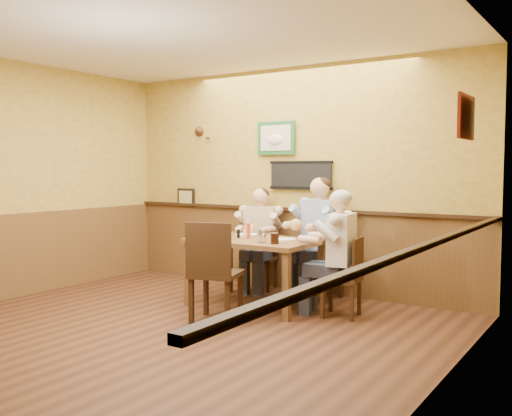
{
  "coord_description": "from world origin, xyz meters",
  "views": [
    {
      "loc": [
        3.59,
        -3.77,
        1.54
      ],
      "look_at": [
        0.16,
        1.45,
        1.1
      ],
      "focal_mm": 40.0,
      "sensor_mm": 36.0,
      "label": 1
    }
  ],
  "objects": [
    {
      "name": "room",
      "position": [
        0.13,
        0.17,
        1.69
      ],
      "size": [
        5.02,
        5.03,
        2.81
      ],
      "color": "#351D10",
      "rests_on": "ground"
    },
    {
      "name": "dining_table",
      "position": [
        0.11,
        1.5,
        0.66
      ],
      "size": [
        1.4,
        0.9,
        0.75
      ],
      "color": "brown",
      "rests_on": "ground"
    },
    {
      "name": "chair_back_left",
      "position": [
        -0.3,
        2.25,
        0.41
      ],
      "size": [
        0.45,
        0.45,
        0.81
      ],
      "primitive_type": null,
      "rotation": [
        0.0,
        0.0,
        0.24
      ],
      "color": "#311E0F",
      "rests_on": "ground"
    },
    {
      "name": "chair_back_right",
      "position": [
        0.56,
        2.24,
        0.45
      ],
      "size": [
        0.5,
        0.5,
        0.9
      ],
      "primitive_type": null,
      "rotation": [
        0.0,
        0.0,
        -0.24
      ],
      "color": "#311E0F",
      "rests_on": "ground"
    },
    {
      "name": "chair_right_end",
      "position": [
        1.13,
        1.58,
        0.41
      ],
      "size": [
        0.44,
        0.44,
        0.83
      ],
      "primitive_type": null,
      "rotation": [
        0.0,
        0.0,
        -1.41
      ],
      "color": "#311E0F",
      "rests_on": "ground"
    },
    {
      "name": "chair_near_side",
      "position": [
        0.16,
        0.73,
        0.51
      ],
      "size": [
        0.58,
        0.58,
        1.01
      ],
      "primitive_type": null,
      "rotation": [
        0.0,
        0.0,
        3.42
      ],
      "color": "#311E0F",
      "rests_on": "ground"
    },
    {
      "name": "diner_tan_shirt",
      "position": [
        -0.3,
        2.25,
        0.58
      ],
      "size": [
        0.64,
        0.64,
        1.16
      ],
      "primitive_type": null,
      "rotation": [
        0.0,
        0.0,
        0.24
      ],
      "color": "beige",
      "rests_on": "ground"
    },
    {
      "name": "diner_blue_polo",
      "position": [
        0.56,
        2.24,
        0.64
      ],
      "size": [
        0.72,
        0.72,
        1.28
      ],
      "primitive_type": null,
      "rotation": [
        0.0,
        0.0,
        -0.24
      ],
      "color": "#849DC7",
      "rests_on": "ground"
    },
    {
      "name": "diner_white_elder",
      "position": [
        1.13,
        1.58,
        0.59
      ],
      "size": [
        0.63,
        0.63,
        1.18
      ],
      "primitive_type": null,
      "rotation": [
        0.0,
        0.0,
        -1.41
      ],
      "color": "silver",
      "rests_on": "ground"
    },
    {
      "name": "water_glass_left",
      "position": [
        -0.11,
        1.26,
        0.81
      ],
      "size": [
        0.1,
        0.1,
        0.12
      ],
      "primitive_type": "cylinder",
      "rotation": [
        0.0,
        0.0,
        -0.28
      ],
      "color": "white",
      "rests_on": "dining_table"
    },
    {
      "name": "water_glass_mid",
      "position": [
        0.34,
        1.29,
        0.82
      ],
      "size": [
        0.09,
        0.09,
        0.13
      ],
      "primitive_type": "cylinder",
      "rotation": [
        0.0,
        0.0,
        0.02
      ],
      "color": "silver",
      "rests_on": "dining_table"
    },
    {
      "name": "cola_tumbler",
      "position": [
        0.52,
        1.26,
        0.81
      ],
      "size": [
        0.1,
        0.1,
        0.11
      ],
      "primitive_type": "cylinder",
      "rotation": [
        0.0,
        0.0,
        -0.17
      ],
      "color": "black",
      "rests_on": "dining_table"
    },
    {
      "name": "hot_sauce_bottle",
      "position": [
        0.01,
        1.52,
        0.85
      ],
      "size": [
        0.06,
        0.06,
        0.19
      ],
      "primitive_type": "cylinder",
      "rotation": [
        0.0,
        0.0,
        -0.38
      ],
      "color": "red",
      "rests_on": "dining_table"
    },
    {
      "name": "salt_shaker",
      "position": [
        -0.08,
        1.57,
        0.79
      ],
      "size": [
        0.04,
        0.04,
        0.08
      ],
      "primitive_type": "cylinder",
      "rotation": [
        0.0,
        0.0,
        0.35
      ],
      "color": "white",
      "rests_on": "dining_table"
    },
    {
      "name": "pepper_shaker",
      "position": [
        -0.1,
        1.49,
        0.8
      ],
      "size": [
        0.04,
        0.04,
        0.09
      ],
      "primitive_type": "cylinder",
      "rotation": [
        0.0,
        0.0,
        0.19
      ],
      "color": "black",
      "rests_on": "dining_table"
    },
    {
      "name": "plate_far_left",
      "position": [
        -0.16,
        1.73,
        0.76
      ],
      "size": [
        0.33,
        0.33,
        0.02
      ],
      "primitive_type": "cylinder",
      "rotation": [
        0.0,
        0.0,
        -0.37
      ],
      "color": "silver",
      "rests_on": "dining_table"
    },
    {
      "name": "plate_far_right",
      "position": [
        0.44,
        1.59,
        0.76
      ],
      "size": [
        0.31,
        0.31,
        0.02
      ],
      "primitive_type": "cylinder",
      "rotation": [
        0.0,
        0.0,
        -0.25
      ],
      "color": "silver",
      "rests_on": "dining_table"
    }
  ]
}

